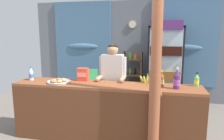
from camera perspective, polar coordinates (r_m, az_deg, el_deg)
The scene contains 15 objects.
ground_plane at distance 4.26m, azimuth 0.65°, elevation -14.13°, with size 7.18×7.18×0.00m, color slate.
back_wall_curtained at distance 5.58m, azimuth 4.39°, elevation 5.51°, with size 5.02×0.22×2.55m.
stall_counter at distance 3.37m, azimuth -2.26°, elevation -10.32°, with size 2.99×0.54×0.94m.
timber_post at distance 2.87m, azimuth 11.61°, elevation -2.15°, with size 0.17×0.15×2.40m.
drink_fridge at distance 5.07m, azimuth 14.06°, elevation 2.48°, with size 0.78×0.73×2.00m.
bottle_shelf_rack at distance 5.32m, azimuth 5.53°, elevation -1.62°, with size 0.48×0.28×1.29m.
plastic_lawn_chair at distance 5.16m, azimuth -6.26°, elevation -4.07°, with size 0.53×0.53×0.86m.
shopkeeper at distance 3.74m, azimuth 0.15°, elevation -1.92°, with size 0.49×0.42×1.55m.
soda_bottle_grape_soda at distance 3.20m, azimuth 17.04°, elevation -2.55°, with size 0.09×0.09×0.32m.
soda_bottle_water at distance 3.90m, azimuth -20.94°, elevation -1.08°, with size 0.07×0.07×0.24m.
soda_bottle_iced_tea at distance 3.28m, azimuth 13.24°, elevation -2.61°, with size 0.07×0.07×0.25m.
soda_bottle_lime_soda at distance 3.47m, azimuth 21.87°, elevation -2.63°, with size 0.07×0.07×0.21m.
snack_box_crackers at distance 3.62m, azimuth -7.85°, elevation -1.18°, with size 0.18×0.12×0.22m.
pastry_tray at distance 3.57m, azimuth -14.14°, elevation -2.99°, with size 0.38×0.38×0.07m.
banana_bunch at distance 3.46m, azimuth 9.49°, elevation -2.49°, with size 0.28×0.06×0.16m.
Camera 1 is at (0.78, -2.71, 1.75)m, focal length 33.92 mm.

